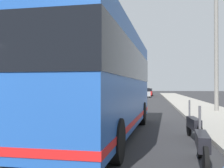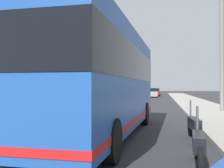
# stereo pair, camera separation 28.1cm
# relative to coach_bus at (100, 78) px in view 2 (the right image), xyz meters

# --- Properties ---
(lane_divider_line) EXTENTS (110.00, 0.16, 0.01)m
(lane_divider_line) POSITION_rel_coach_bus_xyz_m (5.47, 2.36, -2.01)
(lane_divider_line) COLOR silver
(lane_divider_line) RESTS_ON ground
(coach_bus) EXTENTS (10.24, 3.08, 3.55)m
(coach_bus) POSITION_rel_coach_bus_xyz_m (0.00, 0.00, 0.00)
(coach_bus) COLOR #1E4C9E
(coach_bus) RESTS_ON ground
(motorcycle_angled) EXTENTS (2.16, 0.34, 1.25)m
(motorcycle_angled) POSITION_rel_coach_bus_xyz_m (-3.24, -2.84, -1.55)
(motorcycle_angled) COLOR black
(motorcycle_angled) RESTS_ON ground
(motorcycle_by_tree) EXTENTS (2.29, 0.31, 1.24)m
(motorcycle_by_tree) POSITION_rel_coach_bus_xyz_m (-0.27, -3.08, -1.55)
(motorcycle_by_tree) COLOR black
(motorcycle_by_tree) RESTS_ON ground
(car_side_street) EXTENTS (4.59, 1.93, 1.42)m
(car_side_street) POSITION_rel_coach_bus_xyz_m (20.85, 4.25, -1.32)
(car_side_street) COLOR gray
(car_side_street) RESTS_ON ground
(car_oncoming) EXTENTS (4.21, 2.12, 1.48)m
(car_oncoming) POSITION_rel_coach_bus_xyz_m (36.24, -0.39, -1.31)
(car_oncoming) COLOR gray
(car_oncoming) RESTS_ON ground
(car_ahead_same_lane) EXTENTS (4.66, 1.97, 1.40)m
(car_ahead_same_lane) POSITION_rel_coach_bus_xyz_m (42.47, -0.84, -1.34)
(car_ahead_same_lane) COLOR red
(car_ahead_same_lane) RESTS_ON ground
(utility_pole) EXTENTS (0.26, 0.26, 7.88)m
(utility_pole) POSITION_rel_coach_bus_xyz_m (9.47, -5.88, 1.93)
(utility_pole) COLOR slate
(utility_pole) RESTS_ON ground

